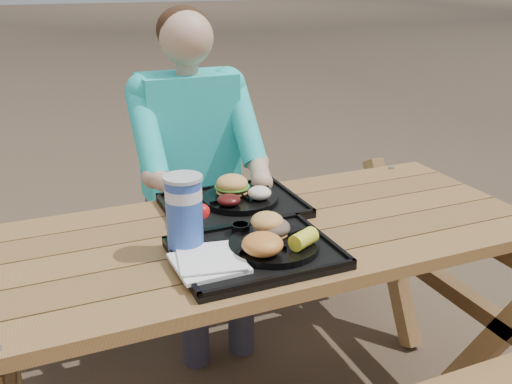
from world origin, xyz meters
name	(u,v)px	position (x,y,z in m)	size (l,w,h in m)	color
picnic_table	(256,332)	(0.00, 0.00, 0.38)	(1.80, 1.49, 0.75)	#999999
tray_near	(255,254)	(-0.07, -0.16, 0.76)	(0.45, 0.35, 0.02)	black
tray_far	(233,207)	(0.00, 0.19, 0.76)	(0.45, 0.35, 0.02)	black
plate_near	(274,245)	(-0.02, -0.17, 0.78)	(0.26, 0.26, 0.02)	black
plate_far	(240,199)	(0.03, 0.20, 0.78)	(0.26, 0.26, 0.02)	black
napkin_stack	(209,262)	(-0.22, -0.19, 0.78)	(0.18, 0.18, 0.02)	white
soda_cup	(184,214)	(-0.25, -0.07, 0.87)	(0.10, 0.10, 0.21)	#153DA4
condiment_bbq	(241,229)	(-0.07, -0.04, 0.79)	(0.06, 0.06, 0.03)	black
condiment_mustard	(261,225)	(0.00, -0.04, 0.78)	(0.05, 0.05, 0.03)	yellow
sandwich	(272,218)	(0.00, -0.12, 0.84)	(0.10, 0.10, 0.10)	#E39F50
mac_cheese	(262,244)	(-0.08, -0.22, 0.82)	(0.11, 0.11, 0.06)	orange
corn_cob	(304,239)	(0.05, -0.23, 0.81)	(0.08, 0.08, 0.05)	#F9FF35
cutlery_far	(183,209)	(-0.18, 0.21, 0.77)	(0.03, 0.18, 0.01)	black
burger	(232,179)	(0.01, 0.24, 0.84)	(0.11, 0.11, 0.10)	#EBAB53
baked_beans	(229,200)	(-0.04, 0.14, 0.81)	(0.08, 0.08, 0.03)	#4C100F
potato_salad	(260,193)	(0.08, 0.15, 0.81)	(0.08, 0.08, 0.04)	white
diner	(192,190)	(0.00, 0.70, 0.64)	(0.48, 0.84, 1.28)	#1CC8AE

